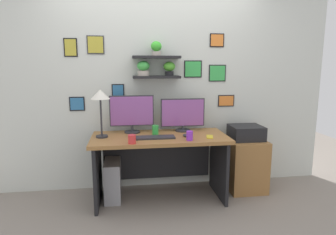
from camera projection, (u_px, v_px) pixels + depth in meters
name	position (u px, v px, depth m)	size (l,w,h in m)	color
ground_plane	(160.00, 199.00, 3.38)	(8.00, 8.00, 0.00)	gray
back_wall_assembly	(156.00, 80.00, 3.56)	(4.40, 0.24, 2.70)	silver
desk	(159.00, 153.00, 3.33)	(1.51, 0.68, 0.75)	#9E6B38
monitor_left	(132.00, 113.00, 3.37)	(0.51, 0.18, 0.44)	#2D2D33
monitor_right	(183.00, 114.00, 3.46)	(0.53, 0.18, 0.39)	#2D2D33
keyboard	(154.00, 137.00, 3.14)	(0.44, 0.14, 0.02)	#2D2D33
computer_mouse	(185.00, 135.00, 3.21)	(0.06, 0.09, 0.03)	#2D2D33
desk_lamp	(100.00, 98.00, 3.11)	(0.21, 0.21, 0.52)	#2D2D33
cell_phone	(210.00, 137.00, 3.19)	(0.07, 0.14, 0.01)	yellow
coffee_mug	(132.00, 139.00, 2.92)	(0.08, 0.08, 0.09)	red
pen_cup	(190.00, 136.00, 3.04)	(0.07, 0.07, 0.10)	purple
water_cup	(155.00, 130.00, 3.29)	(0.07, 0.07, 0.11)	green
drawer_cabinet	(244.00, 164.00, 3.61)	(0.44, 0.50, 0.63)	#9E6B38
printer	(246.00, 133.00, 3.54)	(0.38, 0.34, 0.17)	black
computer_tower_left	(113.00, 180.00, 3.34)	(0.18, 0.40, 0.45)	#99999E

